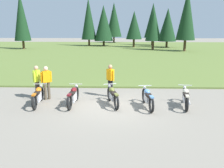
{
  "coord_description": "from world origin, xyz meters",
  "views": [
    {
      "loc": [
        0.39,
        -10.58,
        3.52
      ],
      "look_at": [
        0.0,
        0.6,
        0.9
      ],
      "focal_mm": 39.05,
      "sensor_mm": 36.0,
      "label": 1
    }
  ],
  "objects_px": {
    "rider_with_back_turned": "(46,81)",
    "rider_checking_bike": "(37,80)",
    "motorcycle_orange": "(38,96)",
    "motorcycle_sky_blue": "(148,98)",
    "rider_in_hivis_vest": "(110,79)",
    "motorcycle_cream": "(186,97)",
    "motorcycle_maroon": "(73,96)",
    "motorcycle_olive": "(113,96)"
  },
  "relations": [
    {
      "from": "motorcycle_olive",
      "to": "motorcycle_sky_blue",
      "type": "xyz_separation_m",
      "value": [
        1.57,
        -0.28,
        0.0
      ]
    },
    {
      "from": "motorcycle_orange",
      "to": "motorcycle_cream",
      "type": "height_order",
      "value": "same"
    },
    {
      "from": "rider_checking_bike",
      "to": "rider_in_hivis_vest",
      "type": "height_order",
      "value": "same"
    },
    {
      "from": "motorcycle_olive",
      "to": "motorcycle_maroon",
      "type": "bearing_deg",
      "value": -177.57
    },
    {
      "from": "motorcycle_orange",
      "to": "motorcycle_cream",
      "type": "distance_m",
      "value": 6.74
    },
    {
      "from": "motorcycle_olive",
      "to": "motorcycle_sky_blue",
      "type": "height_order",
      "value": "same"
    },
    {
      "from": "motorcycle_olive",
      "to": "rider_checking_bike",
      "type": "height_order",
      "value": "rider_checking_bike"
    },
    {
      "from": "motorcycle_orange",
      "to": "motorcycle_maroon",
      "type": "distance_m",
      "value": 1.63
    },
    {
      "from": "motorcycle_maroon",
      "to": "motorcycle_sky_blue",
      "type": "distance_m",
      "value": 3.4
    },
    {
      "from": "motorcycle_olive",
      "to": "motorcycle_cream",
      "type": "xyz_separation_m",
      "value": [
        3.29,
        -0.12,
        0.0
      ]
    },
    {
      "from": "motorcycle_maroon",
      "to": "motorcycle_cream",
      "type": "height_order",
      "value": "same"
    },
    {
      "from": "motorcycle_sky_blue",
      "to": "rider_in_hivis_vest",
      "type": "xyz_separation_m",
      "value": [
        -1.74,
        1.67,
        0.51
      ]
    },
    {
      "from": "motorcycle_orange",
      "to": "motorcycle_sky_blue",
      "type": "xyz_separation_m",
      "value": [
        5.02,
        -0.16,
        0.0
      ]
    },
    {
      "from": "rider_with_back_turned",
      "to": "rider_in_hivis_vest",
      "type": "bearing_deg",
      "value": 11.05
    },
    {
      "from": "motorcycle_sky_blue",
      "to": "rider_in_hivis_vest",
      "type": "height_order",
      "value": "rider_in_hivis_vest"
    },
    {
      "from": "rider_checking_bike",
      "to": "rider_in_hivis_vest",
      "type": "xyz_separation_m",
      "value": [
        3.65,
        0.45,
        0.0
      ]
    },
    {
      "from": "motorcycle_orange",
      "to": "motorcycle_cream",
      "type": "xyz_separation_m",
      "value": [
        6.74,
        0.0,
        0.0
      ]
    },
    {
      "from": "motorcycle_olive",
      "to": "rider_in_hivis_vest",
      "type": "xyz_separation_m",
      "value": [
        -0.17,
        1.39,
        0.51
      ]
    },
    {
      "from": "motorcycle_sky_blue",
      "to": "rider_in_hivis_vest",
      "type": "distance_m",
      "value": 2.47
    },
    {
      "from": "motorcycle_orange",
      "to": "rider_in_hivis_vest",
      "type": "relative_size",
      "value": 1.26
    },
    {
      "from": "motorcycle_cream",
      "to": "rider_checking_bike",
      "type": "distance_m",
      "value": 7.21
    },
    {
      "from": "rider_with_back_turned",
      "to": "rider_checking_bike",
      "type": "height_order",
      "value": "same"
    },
    {
      "from": "motorcycle_cream",
      "to": "rider_in_hivis_vest",
      "type": "relative_size",
      "value": 1.25
    },
    {
      "from": "motorcycle_cream",
      "to": "rider_in_hivis_vest",
      "type": "bearing_deg",
      "value": 156.51
    },
    {
      "from": "rider_with_back_turned",
      "to": "motorcycle_cream",
      "type": "bearing_deg",
      "value": -7.74
    },
    {
      "from": "rider_with_back_turned",
      "to": "rider_checking_bike",
      "type": "distance_m",
      "value": 0.55
    },
    {
      "from": "rider_in_hivis_vest",
      "to": "rider_with_back_turned",
      "type": "bearing_deg",
      "value": -168.95
    },
    {
      "from": "rider_checking_bike",
      "to": "rider_in_hivis_vest",
      "type": "relative_size",
      "value": 1.0
    },
    {
      "from": "motorcycle_olive",
      "to": "rider_with_back_turned",
      "type": "distance_m",
      "value": 3.42
    },
    {
      "from": "motorcycle_cream",
      "to": "rider_with_back_turned",
      "type": "relative_size",
      "value": 1.25
    },
    {
      "from": "motorcycle_maroon",
      "to": "rider_with_back_turned",
      "type": "distance_m",
      "value": 1.78
    },
    {
      "from": "motorcycle_olive",
      "to": "motorcycle_sky_blue",
      "type": "bearing_deg",
      "value": -10.06
    },
    {
      "from": "motorcycle_orange",
      "to": "motorcycle_olive",
      "type": "relative_size",
      "value": 1.02
    },
    {
      "from": "motorcycle_orange",
      "to": "motorcycle_sky_blue",
      "type": "height_order",
      "value": "same"
    },
    {
      "from": "motorcycle_olive",
      "to": "rider_with_back_turned",
      "type": "height_order",
      "value": "rider_with_back_turned"
    },
    {
      "from": "motorcycle_maroon",
      "to": "rider_with_back_turned",
      "type": "height_order",
      "value": "rider_with_back_turned"
    },
    {
      "from": "motorcycle_orange",
      "to": "motorcycle_sky_blue",
      "type": "relative_size",
      "value": 1.0
    },
    {
      "from": "rider_with_back_turned",
      "to": "motorcycle_orange",
      "type": "bearing_deg",
      "value": -99.55
    },
    {
      "from": "motorcycle_maroon",
      "to": "rider_with_back_turned",
      "type": "xyz_separation_m",
      "value": [
        -1.48,
        0.86,
        0.51
      ]
    },
    {
      "from": "rider_with_back_turned",
      "to": "rider_checking_bike",
      "type": "xyz_separation_m",
      "value": [
        -0.53,
        0.16,
        0.0
      ]
    },
    {
      "from": "motorcycle_maroon",
      "to": "rider_in_hivis_vest",
      "type": "bearing_deg",
      "value": 41.66
    },
    {
      "from": "motorcycle_cream",
      "to": "rider_with_back_turned",
      "type": "height_order",
      "value": "rider_with_back_turned"
    }
  ]
}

